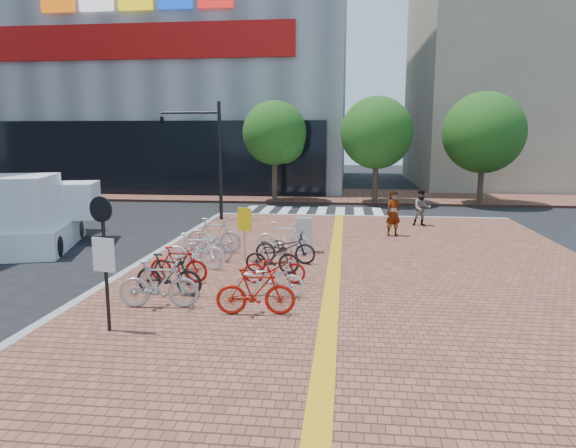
# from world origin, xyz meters

# --- Properties ---
(ground) EXTENTS (120.00, 120.00, 0.00)m
(ground) POSITION_xyz_m (0.00, 0.00, 0.00)
(ground) COLOR black
(ground) RESTS_ON ground
(sidewalk) EXTENTS (14.00, 34.00, 0.15)m
(sidewalk) POSITION_xyz_m (3.00, -5.00, 0.07)
(sidewalk) COLOR brown
(sidewalk) RESTS_ON ground
(tactile_strip) EXTENTS (0.40, 34.00, 0.01)m
(tactile_strip) POSITION_xyz_m (2.00, -5.00, 0.16)
(tactile_strip) COLOR gold
(tactile_strip) RESTS_ON sidewalk
(kerb_north) EXTENTS (14.00, 0.25, 0.15)m
(kerb_north) POSITION_xyz_m (3.00, 12.00, 0.08)
(kerb_north) COLOR gray
(kerb_north) RESTS_ON ground
(far_sidewalk) EXTENTS (70.00, 8.00, 0.15)m
(far_sidewalk) POSITION_xyz_m (0.00, 21.00, 0.07)
(far_sidewalk) COLOR brown
(far_sidewalk) RESTS_ON ground
(department_store) EXTENTS (36.00, 24.27, 28.00)m
(department_store) POSITION_xyz_m (-15.99, 31.95, 13.98)
(department_store) COLOR gray
(department_store) RESTS_ON ground
(building_beige) EXTENTS (20.00, 18.00, 18.00)m
(building_beige) POSITION_xyz_m (18.00, 32.00, 9.00)
(building_beige) COLOR gray
(building_beige) RESTS_ON ground
(crosswalk) EXTENTS (7.50, 4.00, 0.01)m
(crosswalk) POSITION_xyz_m (0.50, 14.00, 0.01)
(crosswalk) COLOR silver
(crosswalk) RESTS_ON ground
(street_trees) EXTENTS (16.20, 4.60, 6.35)m
(street_trees) POSITION_xyz_m (5.04, 17.45, 4.10)
(street_trees) COLOR #38281E
(street_trees) RESTS_ON far_sidewalk
(bike_0) EXTENTS (1.86, 0.71, 1.09)m
(bike_0) POSITION_xyz_m (-1.86, -2.36, 0.70)
(bike_0) COLOR #ACACB1
(bike_0) RESTS_ON sidewalk
(bike_1) EXTENTS (1.77, 0.69, 1.04)m
(bike_1) POSITION_xyz_m (-1.95, -1.44, 0.67)
(bike_1) COLOR black
(bike_1) RESTS_ON sidewalk
(bike_2) EXTENTS (1.63, 0.56, 0.97)m
(bike_2) POSITION_xyz_m (-2.09, -0.30, 0.63)
(bike_2) COLOR #A8100C
(bike_2) RESTS_ON sidewalk
(bike_3) EXTENTS (1.81, 0.51, 1.09)m
(bike_3) POSITION_xyz_m (-2.04, 1.03, 0.69)
(bike_3) COLOR white
(bike_3) RESTS_ON sidewalk
(bike_4) EXTENTS (1.61, 0.64, 0.94)m
(bike_4) POSITION_xyz_m (-1.90, 1.95, 0.62)
(bike_4) COLOR #A4A3A8
(bike_4) RESTS_ON sidewalk
(bike_5) EXTENTS (1.96, 0.77, 1.15)m
(bike_5) POSITION_xyz_m (-2.07, 3.33, 0.72)
(bike_5) COLOR #ADACB1
(bike_5) RESTS_ON sidewalk
(bike_6) EXTENTS (1.77, 0.67, 1.04)m
(bike_6) POSITION_xyz_m (0.40, -2.57, 0.67)
(bike_6) COLOR #A7180B
(bike_6) RESTS_ON sidewalk
(bike_7) EXTENTS (1.70, 0.66, 0.88)m
(bike_7) POSITION_xyz_m (0.52, -1.24, 0.59)
(bike_7) COLOR silver
(bike_7) RESTS_ON sidewalk
(bike_8) EXTENTS (1.69, 0.72, 0.86)m
(bike_8) POSITION_xyz_m (0.47, -0.14, 0.58)
(bike_8) COLOR #A20F0B
(bike_8) RESTS_ON sidewalk
(bike_9) EXTENTS (1.56, 0.51, 0.93)m
(bike_9) POSITION_xyz_m (0.27, 0.85, 0.61)
(bike_9) COLOR black
(bike_9) RESTS_ON sidewalk
(bike_10) EXTENTS (1.90, 0.77, 0.98)m
(bike_10) POSITION_xyz_m (0.49, 2.07, 0.64)
(bike_10) COLOR black
(bike_10) RESTS_ON sidewalk
(bike_11) EXTENTS (1.84, 0.71, 1.08)m
(bike_11) POSITION_xyz_m (0.26, 3.26, 0.69)
(bike_11) COLOR white
(bike_11) RESTS_ON sidewalk
(pedestrian_a) EXTENTS (0.76, 0.65, 1.76)m
(pedestrian_a) POSITION_xyz_m (4.15, 6.90, 1.03)
(pedestrian_a) COLOR gray
(pedestrian_a) RESTS_ON sidewalk
(pedestrian_b) EXTENTS (0.79, 0.63, 1.56)m
(pedestrian_b) POSITION_xyz_m (5.58, 9.41, 0.93)
(pedestrian_b) COLOR #4E5563
(pedestrian_b) RESTS_ON sidewalk
(utility_box) EXTENTS (0.58, 0.46, 1.17)m
(utility_box) POSITION_xyz_m (0.94, 3.69, 0.74)
(utility_box) COLOR silver
(utility_box) RESTS_ON sidewalk
(yellow_sign) EXTENTS (0.44, 0.19, 1.67)m
(yellow_sign) POSITION_xyz_m (-0.82, 2.28, 1.31)
(yellow_sign) COLOR #B7B7BC
(yellow_sign) RESTS_ON sidewalk
(notice_sign) EXTENTS (0.50, 0.17, 2.72)m
(notice_sign) POSITION_xyz_m (-2.36, -3.86, 1.86)
(notice_sign) COLOR black
(notice_sign) RESTS_ON sidewalk
(traffic_light_pole) EXTENTS (2.90, 1.12, 5.41)m
(traffic_light_pole) POSITION_xyz_m (-4.75, 10.13, 3.88)
(traffic_light_pole) COLOR black
(traffic_light_pole) RESTS_ON sidewalk
(box_truck) EXTENTS (3.23, 4.99, 2.67)m
(box_truck) POSITION_xyz_m (-8.54, 3.86, 1.26)
(box_truck) COLOR silver
(box_truck) RESTS_ON ground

